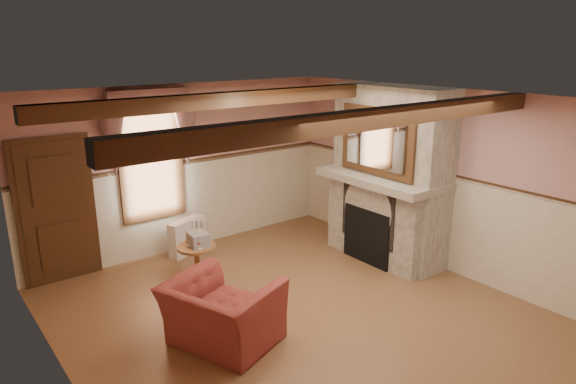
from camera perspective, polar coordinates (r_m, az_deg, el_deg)
floor at (r=6.93m, az=0.85°, el=-13.36°), size 5.50×6.00×0.01m
ceiling at (r=6.06m, az=0.96°, el=10.34°), size 5.50×6.00×0.01m
wall_back at (r=8.81m, az=-11.39°, el=2.64°), size 5.50×0.02×2.80m
wall_front at (r=4.60m, az=25.43°, el=-11.53°), size 5.50×0.02×2.80m
wall_left at (r=5.22m, az=-23.67°, el=-8.01°), size 0.02×6.00×2.80m
wall_right at (r=8.29m, az=15.93°, el=1.48°), size 0.02×6.00×2.80m
wainscot at (r=6.59m, az=0.87°, el=-7.68°), size 5.50×6.00×1.50m
chair_rail at (r=6.32m, az=0.90°, el=-1.46°), size 5.50×6.00×0.08m
firebox at (r=8.38m, az=9.05°, el=-4.75°), size 0.20×0.95×0.90m
armchair at (r=6.19m, az=-7.32°, el=-13.23°), size 1.41×1.50×0.78m
side_table at (r=7.82m, az=-10.06°, el=-7.77°), size 0.58×0.58×0.55m
book_stack at (r=7.68m, az=-9.97°, el=-5.19°), size 0.29×0.35×0.20m
radiator at (r=8.79m, az=-11.21°, el=-4.88°), size 0.72×0.42×0.60m
bowl at (r=8.11m, az=11.71°, el=1.88°), size 0.31×0.31×0.08m
mantel_clock at (r=8.66m, az=7.41°, el=3.42°), size 0.14×0.24×0.20m
oil_lamp at (r=8.59m, az=7.87°, el=3.56°), size 0.11×0.11×0.28m
candle_red at (r=7.85m, az=13.99°, el=1.57°), size 0.06×0.06×0.16m
jar_yellow at (r=7.97m, az=12.94°, el=1.71°), size 0.06×0.06×0.12m
fireplace at (r=8.40m, az=11.33°, el=1.99°), size 0.85×2.00×2.80m
mantel at (r=8.28m, az=10.49°, el=1.54°), size 1.05×2.05×0.12m
overmantel_mirror at (r=8.01m, az=9.83°, el=5.56°), size 0.06×1.44×1.04m
door at (r=8.17m, az=-24.30°, el=-2.12°), size 1.10×0.10×2.10m
window at (r=8.49m, az=-15.01°, el=3.63°), size 1.06×0.08×2.02m
window_drapes at (r=8.30m, az=-15.07°, el=7.57°), size 1.30×0.14×1.40m
ceiling_beam_front at (r=5.19m, az=9.34°, el=8.04°), size 5.50×0.18×0.20m
ceiling_beam_back at (r=7.04m, az=-5.26°, el=10.28°), size 5.50×0.18×0.20m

